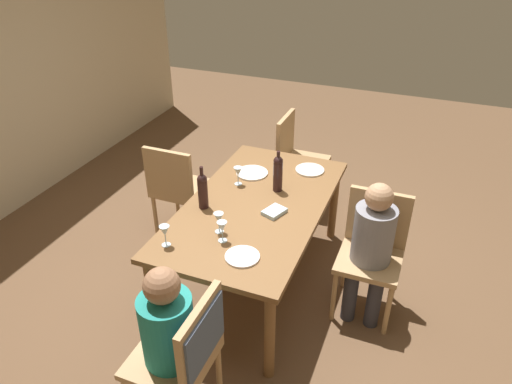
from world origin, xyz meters
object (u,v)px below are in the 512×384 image
(dining_table, at_px, (256,213))
(chair_left_end, at_px, (189,349))
(chair_far_right, at_px, (177,186))
(wine_glass_near_left, at_px, (238,172))
(wine_glass_centre, at_px, (219,219))
(wine_glass_far, at_px, (222,227))
(wine_bottle_dark_red, at_px, (203,190))
(dinner_plate_guest_left, at_px, (252,173))
(person_man_bearded, at_px, (372,243))
(dinner_plate_host, at_px, (310,170))
(dinner_plate_guest_right, at_px, (242,257))
(chair_near, at_px, (373,245))
(person_woman_host, at_px, (164,335))
(wine_bottle_tall_green, at_px, (278,173))
(chair_right_end, at_px, (296,155))
(wine_glass_near_right, at_px, (165,232))

(dining_table, relative_size, chair_left_end, 1.93)
(chair_far_right, height_order, wine_glass_near_left, chair_far_right)
(wine_glass_centre, relative_size, wine_glass_far, 1.00)
(wine_bottle_dark_red, relative_size, wine_glass_centre, 2.22)
(wine_glass_centre, relative_size, dinner_plate_guest_left, 0.57)
(person_man_bearded, relative_size, wine_bottle_dark_red, 3.27)
(chair_left_end, relative_size, dinner_plate_host, 3.84)
(dining_table, height_order, wine_glass_far, wine_glass_far)
(wine_glass_centre, bearing_deg, dinner_plate_guest_right, -127.82)
(wine_glass_centre, bearing_deg, chair_near, -62.23)
(wine_bottle_dark_red, distance_m, wine_glass_near_left, 0.41)
(dinner_plate_guest_left, bearing_deg, person_woman_host, -174.06)
(wine_bottle_dark_red, bearing_deg, chair_near, -77.34)
(person_man_bearded, bearing_deg, wine_glass_far, 27.94)
(dining_table, relative_size, wine_bottle_dark_red, 5.37)
(chair_near, bearing_deg, wine_bottle_tall_green, -11.19)
(dining_table, relative_size, person_man_bearded, 1.64)
(wine_bottle_dark_red, bearing_deg, chair_right_end, -9.76)
(dining_table, bearing_deg, person_man_bearded, -91.68)
(chair_right_end, bearing_deg, wine_bottle_dark_red, -9.76)
(wine_glass_centre, distance_m, wine_glass_near_right, 0.37)
(wine_glass_centre, xyz_separation_m, dinner_plate_guest_right, (-0.20, -0.25, -0.10))
(wine_glass_near_right, relative_size, dinner_plate_guest_right, 0.68)
(wine_glass_near_left, relative_size, wine_glass_near_right, 1.00)
(chair_far_right, distance_m, dinner_plate_guest_right, 1.40)
(chair_left_end, bearing_deg, dinner_plate_guest_right, -2.62)
(dinner_plate_guest_left, bearing_deg, chair_near, -107.05)
(chair_left_end, bearing_deg, wine_bottle_tall_green, 1.59)
(wine_bottle_tall_green, xyz_separation_m, wine_glass_near_right, (-0.92, 0.44, -0.05))
(wine_glass_far, xyz_separation_m, dinner_plate_guest_right, (-0.11, -0.19, -0.10))
(chair_left_end, height_order, dinner_plate_guest_left, chair_left_end)
(wine_glass_near_left, xyz_separation_m, dinner_plate_guest_right, (-0.83, -0.39, -0.10))
(chair_left_end, height_order, dinner_plate_guest_right, chair_left_end)
(dining_table, bearing_deg, chair_near, -84.26)
(wine_bottle_tall_green, relative_size, wine_bottle_dark_red, 1.00)
(wine_glass_centre, bearing_deg, person_woman_host, -175.11)
(chair_left_end, xyz_separation_m, dinner_plate_guest_left, (1.68, 0.32, 0.15))
(dining_table, height_order, chair_far_right, chair_far_right)
(person_man_bearded, bearing_deg, chair_far_right, -11.04)
(person_man_bearded, distance_m, wine_glass_near_right, 1.40)
(person_man_bearded, xyz_separation_m, wine_glass_far, (-0.48, 0.90, 0.21))
(wine_glass_near_left, xyz_separation_m, wine_glass_centre, (-0.64, -0.14, 0.00))
(person_man_bearded, bearing_deg, wine_glass_near_left, -12.35)
(dinner_plate_guest_right, bearing_deg, wine_glass_near_right, 97.26)
(wine_bottle_tall_green, bearing_deg, wine_bottle_dark_red, 135.48)
(wine_glass_near_left, relative_size, dinner_plate_guest_right, 0.68)
(chair_left_end, bearing_deg, dinner_plate_guest_left, 10.91)
(dinner_plate_guest_left, bearing_deg, dinner_plate_host, -62.10)
(chair_far_right, distance_m, wine_glass_near_right, 1.16)
(dining_table, height_order, wine_glass_near_left, wine_glass_near_left)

